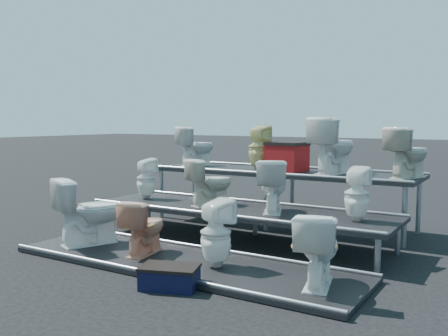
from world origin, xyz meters
The scene contains 18 objects.
ground centered at (0.00, 0.00, 0.00)m, with size 80.00×80.00×0.00m, color black.
tier_front centered at (0.00, -1.30, 0.03)m, with size 4.20×1.20×0.06m, color black.
tier_mid centered at (0.00, 0.00, 0.23)m, with size 4.20×1.20×0.46m, color black.
tier_back centered at (0.00, 1.30, 0.43)m, with size 4.20×1.20×0.86m, color black.
toilet_0 centered at (-1.46, -1.30, 0.49)m, with size 0.48×0.84×0.86m, color white.
toilet_1 centered at (-0.55, -1.30, 0.39)m, with size 0.37×0.64×0.65m, color #E29F7D.
toilet_2 centered at (0.46, -1.30, 0.43)m, with size 0.33×0.34×0.74m, color white.
toilet_3 centered at (1.62, -1.30, 0.42)m, with size 0.40×0.71×0.72m, color white.
toilet_4 centered at (-1.62, 0.00, 0.77)m, with size 0.28×0.28×0.62m, color white.
toilet_5 centered at (-0.46, 0.00, 0.79)m, with size 0.37×0.64×0.65m, color beige.
toilet_6 centered at (0.50, 0.00, 0.80)m, with size 0.38×0.67×0.69m, color white.
toilet_7 centered at (1.60, 0.00, 0.78)m, with size 0.29×0.30×0.64m, color white.
toilet_8 centered at (-1.59, 1.30, 1.20)m, with size 0.38×0.66×0.67m, color white.
toilet_9 centered at (-0.38, 1.30, 1.21)m, with size 0.32×0.33×0.71m, color #D7CE88.
toilet_10 centered at (0.85, 1.30, 1.27)m, with size 0.46×0.81×0.83m, color white.
toilet_11 centered at (1.90, 1.30, 1.21)m, with size 0.39×0.68×0.70m, color beige.
red_crate centered at (0.11, 1.31, 1.06)m, with size 0.56×0.44×0.40m, color maroon.
step_stool centered at (0.36, -1.98, 0.10)m, with size 0.55×0.33×0.20m, color black.
Camera 1 is at (3.29, -5.76, 1.64)m, focal length 40.00 mm.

